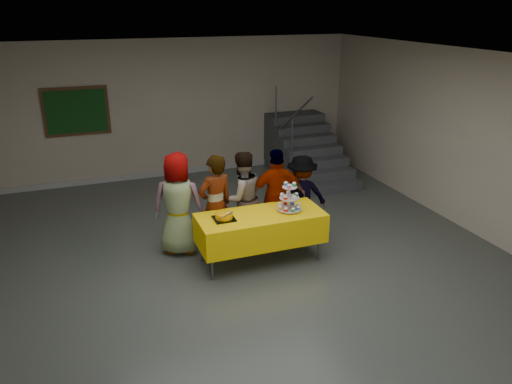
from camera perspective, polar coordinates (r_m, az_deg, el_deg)
room_shell at (r=6.40m, az=0.02°, el=6.76°), size 10.00×10.04×3.02m
bake_table at (r=7.43m, az=0.54°, el=-4.08°), size 1.88×0.78×0.77m
cupcake_stand at (r=7.44m, az=3.83°, el=-0.94°), size 0.38×0.38×0.44m
bear_cake at (r=7.17m, az=-3.69°, el=-2.69°), size 0.32×0.36×0.12m
schoolchild_a at (r=7.71m, az=-8.88°, el=-1.35°), size 0.93×0.79×1.62m
schoolchild_b at (r=7.62m, az=-4.65°, el=-1.52°), size 0.66×0.53×1.60m
schoolchild_c at (r=7.96m, az=-1.64°, el=-0.68°), size 0.82×0.68×1.54m
schoolchild_d at (r=7.96m, az=2.43°, el=-0.56°), size 0.98×0.56×1.57m
schoolchild_e at (r=8.30m, az=5.20°, el=-0.42°), size 0.95×0.62×1.38m
staircase at (r=11.51m, az=5.51°, el=4.61°), size 1.30×2.40×2.04m
noticeboard at (r=10.96m, az=-19.85°, el=8.65°), size 1.30×0.05×1.00m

